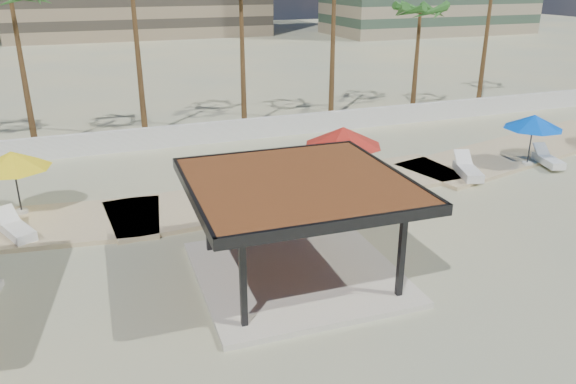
% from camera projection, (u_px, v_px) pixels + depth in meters
% --- Properties ---
extents(ground, '(200.00, 200.00, 0.00)m').
position_uv_depth(ground, '(319.00, 275.00, 17.96)').
color(ground, '#C3B681').
rests_on(ground, ground).
extents(promenade, '(44.45, 7.97, 0.24)m').
position_uv_depth(promenade, '(291.00, 186.00, 25.28)').
color(promenade, '#C6B284').
rests_on(promenade, ground).
extents(boundary_wall, '(56.00, 0.30, 1.20)m').
position_uv_depth(boundary_wall, '(205.00, 133.00, 31.69)').
color(boundary_wall, silver).
rests_on(boundary_wall, ground).
extents(pavilion_central, '(6.66, 6.66, 3.29)m').
position_uv_depth(pavilion_central, '(297.00, 219.00, 17.23)').
color(pavilion_central, beige).
rests_on(pavilion_central, ground).
extents(umbrella_b, '(3.32, 3.32, 2.53)m').
position_uv_depth(umbrella_b, '(12.00, 160.00, 21.40)').
color(umbrella_b, beige).
rests_on(umbrella_b, promenade).
extents(umbrella_c, '(3.45, 3.45, 2.94)m').
position_uv_depth(umbrella_c, '(343.00, 137.00, 23.21)').
color(umbrella_c, beige).
rests_on(umbrella_c, promenade).
extents(umbrella_d, '(3.59, 3.59, 2.51)m').
position_uv_depth(umbrella_d, '(534.00, 122.00, 27.03)').
color(umbrella_d, beige).
rests_on(umbrella_d, promenade).
extents(lounger_a, '(1.51, 2.25, 0.81)m').
position_uv_depth(lounger_a, '(16.00, 229.00, 20.28)').
color(lounger_a, silver).
rests_on(lounger_a, promenade).
extents(lounger_b, '(1.52, 2.52, 0.91)m').
position_uv_depth(lounger_b, '(468.00, 171.00, 26.26)').
color(lounger_b, silver).
rests_on(lounger_b, promenade).
extents(lounger_c, '(1.18, 2.23, 0.81)m').
position_uv_depth(lounger_c, '(548.00, 160.00, 27.85)').
color(lounger_c, silver).
rests_on(lounger_c, promenade).
extents(palm_c, '(3.00, 3.00, 8.85)m').
position_uv_depth(palm_c, '(11.00, 1.00, 27.97)').
color(palm_c, brown).
rests_on(palm_c, ground).
extents(palm_g, '(3.00, 3.00, 7.64)m').
position_uv_depth(palm_g, '(420.00, 14.00, 36.37)').
color(palm_g, brown).
rests_on(palm_g, ground).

